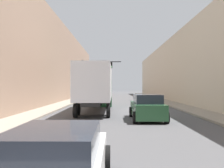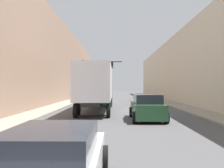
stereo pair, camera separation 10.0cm
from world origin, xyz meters
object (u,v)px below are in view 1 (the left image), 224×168
object	(u,v)px
semi_truck	(97,86)
suv_car	(147,108)
traffic_signal_gantry	(93,71)
sedan_car	(57,162)

from	to	relation	value
semi_truck	suv_car	xyz separation A→B (m)	(3.70, -6.06, -1.38)
traffic_signal_gantry	semi_truck	bearing A→B (deg)	-83.84
sedan_car	traffic_signal_gantry	distance (m)	33.09
semi_truck	sedan_car	world-z (taller)	semi_truck
suv_car	traffic_signal_gantry	world-z (taller)	traffic_signal_gantry
suv_car	sedan_car	bearing A→B (deg)	-106.46
suv_car	traffic_signal_gantry	size ratio (longest dim) A/B	0.74
semi_truck	suv_car	world-z (taller)	semi_truck
semi_truck	traffic_signal_gantry	distance (m)	15.78
sedan_car	suv_car	xyz separation A→B (m)	(3.32, 11.22, 0.14)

